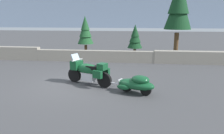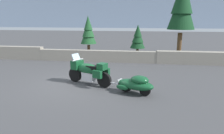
% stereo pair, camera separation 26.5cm
% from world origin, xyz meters
% --- Properties ---
extents(ground_plane, '(80.00, 80.00, 0.00)m').
position_xyz_m(ground_plane, '(0.00, 0.00, 0.00)').
color(ground_plane, '#424244').
extents(stone_guard_wall, '(24.00, 0.58, 0.92)m').
position_xyz_m(stone_guard_wall, '(0.14, 5.17, 0.42)').
color(stone_guard_wall, gray).
rests_on(stone_guard_wall, ground).
extents(distant_ridgeline, '(240.00, 80.00, 16.00)m').
position_xyz_m(distant_ridgeline, '(0.00, 95.16, 8.00)').
color(distant_ridgeline, '#8C9EB7').
rests_on(distant_ridgeline, ground).
extents(touring_motorcycle, '(2.17, 1.28, 1.33)m').
position_xyz_m(touring_motorcycle, '(0.74, 0.03, 0.62)').
color(touring_motorcycle, black).
rests_on(touring_motorcycle, ground).
extents(car_shaped_trailer, '(2.16, 1.24, 0.76)m').
position_xyz_m(car_shaped_trailer, '(2.85, -0.90, 0.41)').
color(car_shaped_trailer, black).
rests_on(car_shaped_trailer, ground).
extents(pine_tree_tall, '(1.90, 1.90, 6.51)m').
position_xyz_m(pine_tree_tall, '(5.69, 7.00, 4.08)').
color(pine_tree_tall, brown).
rests_on(pine_tree_tall, ground).
extents(pine_tree_secondary, '(1.20, 1.20, 3.10)m').
position_xyz_m(pine_tree_secondary, '(-1.04, 6.90, 1.94)').
color(pine_tree_secondary, brown).
rests_on(pine_tree_secondary, ground).
extents(pine_tree_far_right, '(1.07, 1.07, 2.47)m').
position_xyz_m(pine_tree_far_right, '(2.70, 6.46, 1.55)').
color(pine_tree_far_right, brown).
rests_on(pine_tree_far_right, ground).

